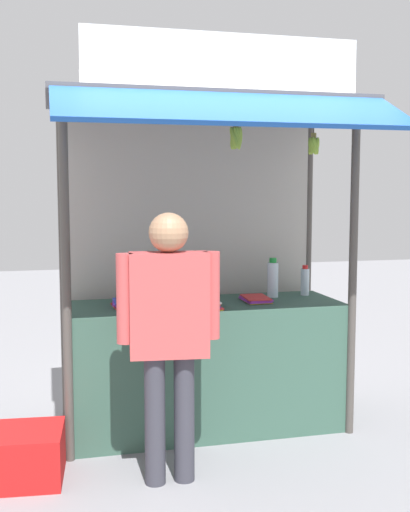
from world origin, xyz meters
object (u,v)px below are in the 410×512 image
object	(u,v)px
magazine_stack_front_right	(125,303)
banana_bunch_inner_right	(236,138)
magazine_stack_far_left	(167,302)
magazine_stack_mid_right	(205,304)
vendor_person	(169,322)
water_bottle_right	(305,281)
plastic_crate	(26,455)
water_bottle_mid_left	(174,283)
banana_bunch_inner_left	(314,145)
water_bottle_far_right	(273,279)
magazine_stack_back_right	(256,299)

from	to	relation	value
magazine_stack_front_right	banana_bunch_inner_right	distance (m)	1.41
magazine_stack_far_left	magazine_stack_mid_right	xyz separation A→B (m)	(0.26, -0.09, -0.01)
magazine_stack_far_left	magazine_stack_mid_right	world-z (taller)	magazine_stack_far_left
magazine_stack_front_right	vendor_person	bearing A→B (deg)	-78.59
water_bottle_right	vendor_person	size ratio (longest dim) A/B	0.15
banana_bunch_inner_right	plastic_crate	distance (m)	2.40
water_bottle_mid_left	banana_bunch_inner_left	bearing A→B (deg)	-34.27
magazine_stack_mid_right	banana_bunch_inner_right	bearing A→B (deg)	-61.16
water_bottle_mid_left	vendor_person	xyz separation A→B (m)	(-0.21, -0.94, -0.10)
water_bottle_mid_left	magazine_stack_far_left	distance (m)	0.27
banana_bunch_inner_left	vendor_person	size ratio (longest dim) A/B	0.17
water_bottle_far_right	magazine_stack_far_left	bearing A→B (deg)	-164.58
magazine_stack_front_right	vendor_person	size ratio (longest dim) A/B	0.17
water_bottle_far_right	banana_bunch_inner_right	size ratio (longest dim) A/B	1.25
magazine_stack_back_right	magazine_stack_front_right	world-z (taller)	magazine_stack_front_right
water_bottle_far_right	magazine_stack_front_right	distance (m)	1.18
water_bottle_right	banana_bunch_inner_left	xyz separation A→B (m)	(-0.21, -0.61, 1.02)
magazine_stack_front_right	vendor_person	distance (m)	0.84
magazine_stack_far_left	water_bottle_far_right	bearing A→B (deg)	15.42
water_bottle_right	plastic_crate	distance (m)	2.43
plastic_crate	magazine_stack_back_right	bearing A→B (deg)	18.51
water_bottle_mid_left	magazine_stack_far_left	bearing A→B (deg)	-112.79
magazine_stack_front_right	plastic_crate	xyz separation A→B (m)	(-0.69, -0.58, -0.81)
banana_bunch_inner_left	vendor_person	xyz separation A→B (m)	(-1.07, -0.36, -1.09)
magazine_stack_front_right	banana_bunch_inner_right	bearing A→B (deg)	-33.65
magazine_stack_back_right	plastic_crate	distance (m)	1.93
water_bottle_far_right	plastic_crate	world-z (taller)	water_bottle_far_right
water_bottle_right	magazine_stack_back_right	size ratio (longest dim) A/B	0.84
water_bottle_far_right	banana_bunch_inner_left	world-z (taller)	banana_bunch_inner_left
vendor_person	magazine_stack_far_left	bearing A→B (deg)	86.89
magazine_stack_front_right	banana_bunch_inner_right	world-z (taller)	banana_bunch_inner_right
water_bottle_mid_left	magazine_stack_back_right	distance (m)	0.63
banana_bunch_inner_left	water_bottle_far_right	bearing A→B (deg)	96.22
water_bottle_right	banana_bunch_inner_right	size ratio (longest dim) A/B	0.98
magazine_stack_back_right	banana_bunch_inner_left	xyz separation A→B (m)	(0.26, -0.43, 1.11)
magazine_stack_mid_right	magazine_stack_front_right	bearing A→B (deg)	160.11
water_bottle_far_right	water_bottle_mid_left	xyz separation A→B (m)	(-0.79, -0.01, -0.00)
water_bottle_far_right	banana_bunch_inner_right	distance (m)	1.28
water_bottle_mid_left	magazine_stack_mid_right	world-z (taller)	water_bottle_mid_left
magazine_stack_front_right	magazine_stack_mid_right	bearing A→B (deg)	-19.89
banana_bunch_inner_left	magazine_stack_far_left	bearing A→B (deg)	159.83
magazine_stack_back_right	vendor_person	xyz separation A→B (m)	(-0.81, -0.79, 0.03)
banana_bunch_inner_right	banana_bunch_inner_left	world-z (taller)	same
water_bottle_far_right	magazine_stack_front_right	bearing A→B (deg)	-173.26
magazine_stack_back_right	magazine_stack_mid_right	distance (m)	0.46
water_bottle_right	magazine_stack_mid_right	xyz separation A→B (m)	(-0.90, -0.35, -0.08)
magazine_stack_back_right	banana_bunch_inner_right	xyz separation A→B (m)	(-0.29, -0.43, 1.15)
water_bottle_far_right	banana_bunch_inner_left	xyz separation A→B (m)	(0.06, -0.59, 0.99)
banana_bunch_inner_right	plastic_crate	size ratio (longest dim) A/B	0.55
water_bottle_right	water_bottle_far_right	distance (m)	0.28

